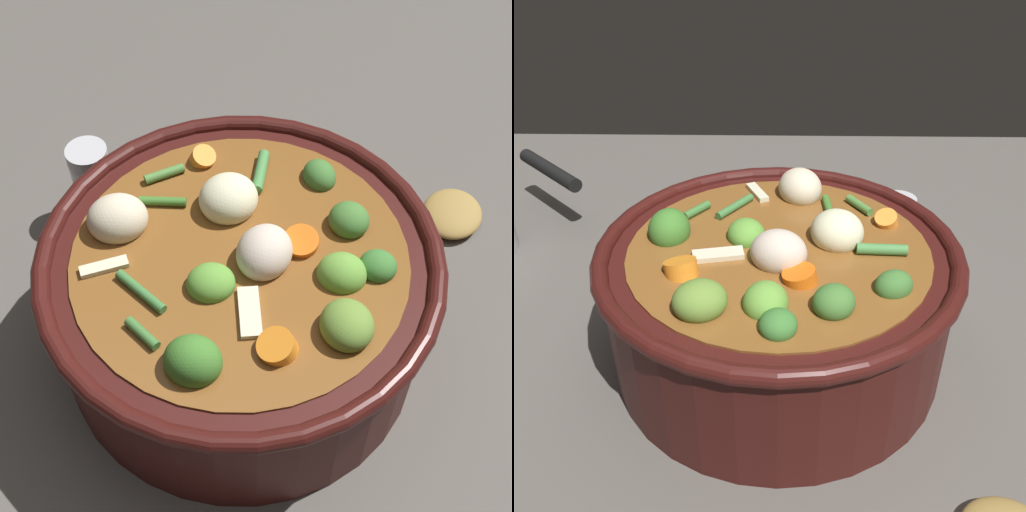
# 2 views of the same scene
# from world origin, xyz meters

# --- Properties ---
(ground_plane) EXTENTS (1.10, 1.10, 0.00)m
(ground_plane) POSITION_xyz_m (0.00, 0.00, 0.00)
(ground_plane) COLOR #514C47
(cooking_pot) EXTENTS (0.32, 0.32, 0.15)m
(cooking_pot) POSITION_xyz_m (-0.00, -0.00, 0.07)
(cooking_pot) COLOR #38110F
(cooking_pot) RESTS_ON ground_plane
(salt_shaker) EXTENTS (0.04, 0.04, 0.08)m
(salt_shaker) POSITION_xyz_m (0.13, 0.16, 0.04)
(salt_shaker) COLOR silver
(salt_shaker) RESTS_ON ground_plane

